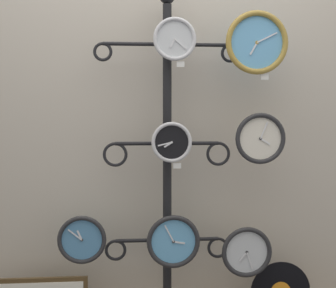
{
  "coord_description": "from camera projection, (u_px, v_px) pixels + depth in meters",
  "views": [
    {
      "loc": [
        -0.21,
        -2.06,
        1.18
      ],
      "look_at": [
        0.0,
        0.36,
        1.03
      ],
      "focal_mm": 50.0,
      "sensor_mm": 36.0,
      "label": 1
    }
  ],
  "objects": [
    {
      "name": "clock_middle_center",
      "position": [
        172.0,
        142.0,
        2.38
      ],
      "size": [
        0.21,
        0.04,
        0.21
      ],
      "color": "black"
    },
    {
      "name": "clock_top_right",
      "position": [
        257.0,
        43.0,
        2.41
      ],
      "size": [
        0.33,
        0.04,
        0.33
      ],
      "color": "#60A8DB"
    },
    {
      "name": "clock_bottom_left",
      "position": [
        82.0,
        240.0,
        2.4
      ],
      "size": [
        0.25,
        0.04,
        0.25
      ],
      "color": "#4C84B2"
    },
    {
      "name": "clock_bottom_right",
      "position": [
        247.0,
        252.0,
        2.45
      ],
      "size": [
        0.27,
        0.04,
        0.27
      ],
      "color": "silver"
    },
    {
      "name": "clock_middle_right",
      "position": [
        260.0,
        138.0,
        2.44
      ],
      "size": [
        0.27,
        0.04,
        0.27
      ],
      "color": "silver"
    },
    {
      "name": "price_tag_lower",
      "position": [
        177.0,
        166.0,
        2.39
      ],
      "size": [
        0.04,
        0.0,
        0.03
      ],
      "color": "white"
    },
    {
      "name": "shop_wall",
      "position": [
        165.0,
        76.0,
        2.62
      ],
      "size": [
        4.4,
        0.04,
        2.8
      ],
      "color": "#BCB2A3",
      "rests_on": "ground_plane"
    },
    {
      "name": "price_tag_upper",
      "position": [
        181.0,
        64.0,
        2.39
      ],
      "size": [
        0.04,
        0.0,
        0.03
      ],
      "color": "white"
    },
    {
      "name": "clock_top_center",
      "position": [
        175.0,
        39.0,
        2.38
      ],
      "size": [
        0.22,
        0.04,
        0.22
      ],
      "color": "silver"
    },
    {
      "name": "display_stand",
      "position": [
        167.0,
        213.0,
        2.51
      ],
      "size": [
        0.77,
        0.42,
        1.84
      ],
      "color": "black",
      "rests_on": "ground_plane"
    },
    {
      "name": "price_tag_mid",
      "position": [
        265.0,
        77.0,
        2.42
      ],
      "size": [
        0.04,
        0.0,
        0.03
      ],
      "color": "white"
    },
    {
      "name": "clock_bottom_center",
      "position": [
        173.0,
        241.0,
        2.41
      ],
      "size": [
        0.28,
        0.04,
        0.28
      ],
      "color": "#60A8DB"
    }
  ]
}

